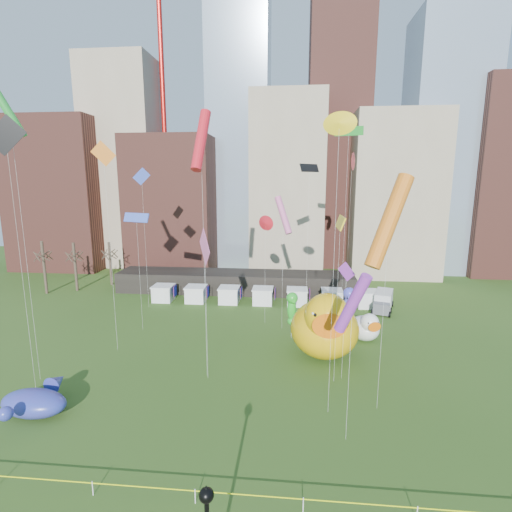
# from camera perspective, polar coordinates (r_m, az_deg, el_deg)

# --- Properties ---
(ground) EXTENTS (160.00, 160.00, 0.00)m
(ground) POSITION_cam_1_polar(r_m,az_deg,el_deg) (25.88, -8.96, -32.46)
(ground) COLOR #2D4E18
(ground) RESTS_ON ground
(skyline) EXTENTS (101.00, 23.00, 68.00)m
(skyline) POSITION_cam_1_polar(r_m,az_deg,el_deg) (79.30, 3.44, 13.70)
(skyline) COLOR brown
(skyline) RESTS_ON ground
(crane_left) EXTENTS (23.00, 1.00, 76.00)m
(crane_left) POSITION_cam_1_polar(r_m,az_deg,el_deg) (90.98, -13.40, 29.47)
(crane_left) COLOR red
(crane_left) RESTS_ON ground
(crane_right) EXTENTS (23.00, 1.00, 76.00)m
(crane_right) POSITION_cam_1_polar(r_m,az_deg,el_deg) (90.84, 24.83, 28.83)
(crane_right) COLOR red
(crane_right) RESTS_ON ground
(pavilion) EXTENTS (38.00, 6.00, 3.20)m
(pavilion) POSITION_cam_1_polar(r_m,az_deg,el_deg) (62.90, -3.11, -3.85)
(pavilion) COLOR black
(pavilion) RESTS_ON ground
(vendor_tents) EXTENTS (33.24, 2.80, 2.40)m
(vendor_tents) POSITION_cam_1_polar(r_m,az_deg,el_deg) (56.76, 1.04, -6.01)
(vendor_tents) COLOR white
(vendor_tents) RESTS_ON ground
(bare_trees) EXTENTS (8.44, 6.44, 8.50)m
(bare_trees) POSITION_cam_1_polar(r_m,az_deg,el_deg) (69.82, -25.09, -1.36)
(bare_trees) COLOR #382B21
(bare_trees) RESTS_ON ground
(caution_tape) EXTENTS (50.00, 0.06, 0.90)m
(caution_tape) POSITION_cam_1_polar(r_m,az_deg,el_deg) (25.42, -9.02, -31.35)
(caution_tape) COLOR white
(caution_tape) RESTS_ON ground
(big_duck) EXTENTS (7.01, 9.49, 7.35)m
(big_duck) POSITION_cam_1_polar(r_m,az_deg,el_deg) (40.11, 10.19, -10.16)
(big_duck) COLOR #E5AB0B
(big_duck) RESTS_ON ground
(small_duck) EXTENTS (4.23, 4.90, 3.46)m
(small_duck) POSITION_cam_1_polar(r_m,az_deg,el_deg) (45.78, 15.89, -10.08)
(small_duck) COLOR white
(small_duck) RESTS_ON ground
(seahorse_green) EXTENTS (1.52, 1.78, 5.51)m
(seahorse_green) POSITION_cam_1_polar(r_m,az_deg,el_deg) (43.95, 5.32, -7.38)
(seahorse_green) COLOR silver
(seahorse_green) RESTS_ON ground
(seahorse_purple) EXTENTS (1.47, 1.80, 6.27)m
(seahorse_purple) POSITION_cam_1_polar(r_m,az_deg,el_deg) (44.10, 13.60, -6.68)
(seahorse_purple) COLOR silver
(seahorse_purple) RESTS_ON ground
(whale_inflatable) EXTENTS (5.41, 6.79, 2.32)m
(whale_inflatable) POSITION_cam_1_polar(r_m,az_deg,el_deg) (36.03, -29.87, -18.15)
(whale_inflatable) COLOR #3D3797
(whale_inflatable) RESTS_ON ground
(box_truck) EXTENTS (3.87, 6.32, 2.53)m
(box_truck) POSITION_cam_1_polar(r_m,az_deg,el_deg) (56.95, 18.34, -6.33)
(box_truck) COLOR silver
(box_truck) RESTS_ON ground
(kite_0) EXTENTS (0.89, 2.18, 21.24)m
(kite_0) POSITION_cam_1_polar(r_m,az_deg,el_deg) (50.03, 14.04, 13.42)
(kite_0) COLOR silver
(kite_0) RESTS_ON ground
(kite_1) EXTENTS (2.43, 2.33, 16.09)m
(kite_1) POSITION_cam_1_polar(r_m,az_deg,el_deg) (44.95, 4.06, 6.04)
(kite_1) COLOR silver
(kite_1) RESTS_ON ground
(kite_2) EXTENTS (3.03, 0.82, 22.76)m
(kite_2) POSITION_cam_1_polar(r_m,az_deg,el_deg) (36.15, -33.07, 14.16)
(kite_2) COLOR silver
(kite_2) RESTS_ON ground
(kite_3) EXTENTS (3.14, 1.25, 23.65)m
(kite_3) POSITION_cam_1_polar(r_m,az_deg,el_deg) (45.75, 13.59, 17.32)
(kite_3) COLOR silver
(kite_3) RESTS_ON ground
(kite_4) EXTENTS (0.49, 3.48, 14.90)m
(kite_4) POSITION_cam_1_polar(r_m,az_deg,el_deg) (32.88, 12.39, 4.77)
(kite_4) COLOR silver
(kite_4) RESTS_ON ground
(kite_5) EXTENTS (2.03, 1.25, 19.55)m
(kite_5) POSITION_cam_1_polar(r_m,az_deg,el_deg) (55.02, -16.57, 10.72)
(kite_5) COLOR silver
(kite_5) RESTS_ON ground
(kite_6) EXTENTS (3.99, 3.32, 18.35)m
(kite_6) POSITION_cam_1_polar(r_m,az_deg,el_deg) (29.45, 19.13, 4.85)
(kite_6) COLOR silver
(kite_6) RESTS_ON ground
(kite_7) EXTENTS (2.42, 2.31, 12.12)m
(kite_7) POSITION_cam_1_polar(r_m,az_deg,el_deg) (25.98, 14.10, -6.90)
(kite_7) COLOR silver
(kite_7) RESTS_ON ground
(kite_8) EXTENTS (1.47, 3.18, 23.67)m
(kite_8) POSITION_cam_1_polar(r_m,az_deg,el_deg) (33.46, -8.15, 16.59)
(kite_8) COLOR silver
(kite_8) RESTS_ON ground
(kite_9) EXTENTS (1.55, 2.88, 13.82)m
(kite_9) POSITION_cam_1_polar(r_m,az_deg,el_deg) (33.34, -7.62, 1.13)
(kite_9) COLOR silver
(kite_9) RESTS_ON ground
(kite_10) EXTENTS (2.48, 2.68, 19.81)m
(kite_10) POSITION_cam_1_polar(r_m,az_deg,el_deg) (48.31, 7.92, 12.65)
(kite_10) COLOR silver
(kite_10) RESTS_ON ground
(kite_11) EXTENTS (2.20, 1.81, 24.96)m
(kite_11) POSITION_cam_1_polar(r_m,az_deg,el_deg) (38.17, -32.72, 17.30)
(kite_11) COLOR silver
(kite_11) RESTS_ON ground
(kite_12) EXTENTS (1.53, 0.82, 22.39)m
(kite_12) POSITION_cam_1_polar(r_m,az_deg,el_deg) (28.01, 12.24, 18.43)
(kite_12) COLOR silver
(kite_12) RESTS_ON ground
(kite_13) EXTENTS (3.43, 1.61, 14.15)m
(kite_13) POSITION_cam_1_polar(r_m,az_deg,el_deg) (46.52, -17.32, 5.38)
(kite_13) COLOR silver
(kite_13) RESTS_ON ground
(kite_14) EXTENTS (2.45, 0.29, 21.61)m
(kite_14) POSITION_cam_1_polar(r_m,az_deg,el_deg) (41.24, -21.63, 13.15)
(kite_14) COLOR silver
(kite_14) RESTS_ON ground
(kite_15) EXTENTS (1.38, 1.06, 10.91)m
(kite_15) POSITION_cam_1_polar(r_m,az_deg,el_deg) (34.34, 13.22, -2.71)
(kite_15) COLOR silver
(kite_15) RESTS_ON ground
(kite_16) EXTENTS (1.42, 1.48, 13.66)m
(kite_16) POSITION_cam_1_polar(r_m,az_deg,el_deg) (46.85, 1.38, 4.87)
(kite_16) COLOR silver
(kite_16) RESTS_ON ground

